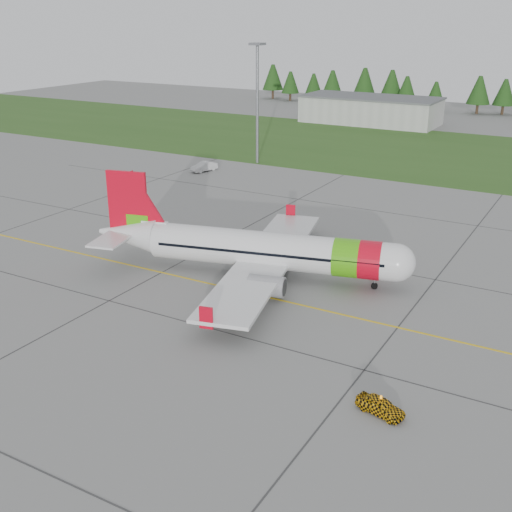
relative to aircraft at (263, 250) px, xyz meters
The scene contains 8 objects.
ground 13.61m from the aircraft, 66.09° to the right, with size 320.00×320.00×0.00m, color gray.
aircraft is the anchor object (origin of this frame).
follow_me_car 24.90m from the aircraft, 42.73° to the right, with size 1.37×1.16×3.41m, color #F5B50D.
service_van 47.41m from the aircraft, 131.16° to the left, with size 1.68×1.59×4.83m, color silver.
grass_strip 70.10m from the aircraft, 85.58° to the left, with size 320.00×50.00×0.03m, color #30561E.
taxi_guideline 7.39m from the aircraft, 37.67° to the right, with size 120.00×0.25×0.02m, color gold.
hangar_west 100.88m from the aircraft, 104.12° to the left, with size 32.00×14.00×6.00m, color #A8A8A3.
floodlight_mast 53.48m from the aircraft, 120.13° to the left, with size 0.50×0.50×20.00m, color slate.
Camera 1 is at (23.59, -40.29, 24.94)m, focal length 45.00 mm.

